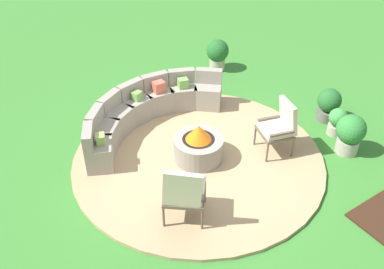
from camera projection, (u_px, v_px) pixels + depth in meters
ground_plane at (198, 160)px, 8.00m from camera, size 24.00×24.00×0.00m
patio_circle at (198, 159)px, 7.98m from camera, size 4.45×4.45×0.06m
fire_pit at (198, 146)px, 7.81m from camera, size 0.88×0.88×0.70m
curved_stone_bench at (146, 111)px, 8.59m from camera, size 3.31×1.51×0.78m
lounge_chair_front_left at (184, 192)px, 6.48m from camera, size 0.84×0.85×1.07m
lounge_chair_front_right at (280, 125)px, 7.84m from camera, size 0.69×0.68×1.00m
potted_plant_0 at (329, 104)px, 8.85m from camera, size 0.47×0.47×0.67m
potted_plant_1 at (338, 121)px, 8.47m from camera, size 0.36×0.36×0.56m
potted_plant_2 at (218, 53)px, 10.51m from camera, size 0.52×0.52×0.75m
potted_plant_3 at (350, 133)px, 7.95m from camera, size 0.53×0.53×0.77m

